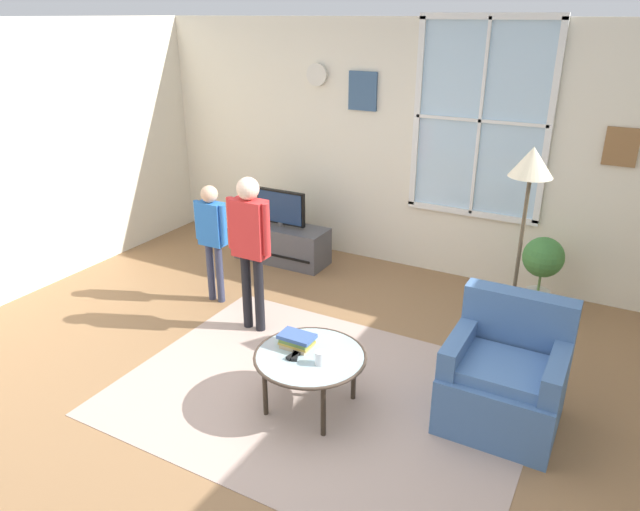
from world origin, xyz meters
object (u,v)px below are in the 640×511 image
Objects in this scene: coffee_table at (310,358)px; floor_lamp at (529,185)px; remote_near_cup at (295,355)px; person_blue_shirt at (212,230)px; book_stack at (297,341)px; person_red_shirt at (250,237)px; tv_stand at (282,243)px; remote_near_books at (295,355)px; television at (281,208)px; armchair at (505,379)px; potted_plant_by_window at (542,264)px; cup at (321,358)px.

coffee_table is 0.45× the size of floor_lamp.
remote_near_cup is 0.12× the size of person_blue_shirt.
book_stack is at bearing -32.81° from person_blue_shirt.
person_red_shirt is at bearing 138.95° from remote_near_cup.
book_stack reaches higher than tv_stand.
television is at bearing 124.27° from remote_near_books.
remote_near_cup is (0.01, 0.00, 0.00)m from remote_near_books.
person_red_shirt is (-2.24, 0.22, 0.55)m from armchair.
person_red_shirt reaches higher than potted_plant_by_window.
television is at bearing 124.37° from remote_near_cup.
armchair reaches higher than coffee_table.
television is 2.73m from remote_near_books.
coffee_table is at bearing -36.51° from person_red_shirt.
remote_near_books reaches higher than coffee_table.
book_stack is 2.03m from floor_lamp.
floor_lamp reaches higher than potted_plant_by_window.
television is at bearing -176.24° from potted_plant_by_window.
person_blue_shirt is at bearing -154.47° from potted_plant_by_window.
cup is 0.70× the size of remote_near_books.
book_stack is (1.48, -2.14, -0.16)m from television.
television is at bearing 88.30° from person_blue_shirt.
person_red_shirt is at bearing -66.98° from television.
person_red_shirt reaches higher than cup.
tv_stand is at bearing 124.74° from book_stack.
cup is at bearing -31.56° from person_blue_shirt.
remote_near_cup is at bearing -64.21° from book_stack.
television reaches higher than cup.
remote_near_cup is at bearing -55.66° from tv_stand.
television is 1.16m from person_blue_shirt.
potted_plant_by_window is (1.15, 2.37, 0.06)m from coffee_table.
person_red_shirt reaches higher than television.
tv_stand is 3.30m from armchair.
book_stack is 0.18× the size of person_red_shirt.
floor_lamp is at bearing 54.97° from cup.
book_stack reaches higher than cup.
remote_near_cup is 0.08× the size of floor_lamp.
person_red_shirt is at bearing 174.43° from armchair.
remote_near_cup is at bearing -130.13° from floor_lamp.
cup is (0.25, -0.11, -0.00)m from book_stack.
potted_plant_by_window reaches higher than book_stack.
remote_near_books is at bearing -166.08° from remote_near_cup.
book_stack is 0.13m from remote_near_books.
floor_lamp is (2.71, -0.86, 1.26)m from tv_stand.
armchair reaches higher than book_stack.
person_blue_shirt is at bearing -173.70° from floor_lamp.
book_stack is 0.35× the size of potted_plant_by_window.
coffee_table is at bearing -31.89° from person_blue_shirt.
remote_near_books is at bearing -55.76° from tv_stand.
remote_near_cup reaches higher than tv_stand.
potted_plant_by_window is (2.16, 1.63, -0.41)m from person_red_shirt.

